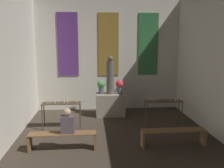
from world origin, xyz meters
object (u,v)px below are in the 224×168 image
(flower_vase_left, at_px, (101,86))
(flower_vase_right, at_px, (120,86))
(candle_rack_right, at_px, (163,104))
(pew_back_left, at_px, (63,138))
(statue, at_px, (110,76))
(altar, at_px, (110,104))
(pew_back_right, at_px, (173,134))
(person_seated, at_px, (68,122))
(candle_rack_left, at_px, (61,107))

(flower_vase_left, relative_size, flower_vase_right, 1.00)
(candle_rack_right, xyz_separation_m, pew_back_left, (-3.30, -1.80, -0.40))
(statue, xyz_separation_m, flower_vase_left, (-0.37, -0.00, -0.38))
(flower_vase_left, bearing_deg, pew_back_left, -110.54)
(flower_vase_left, height_order, flower_vase_right, same)
(altar, distance_m, flower_vase_right, 0.84)
(statue, relative_size, pew_back_left, 0.83)
(pew_back_left, xyz_separation_m, pew_back_right, (3.09, 0.00, 0.00))
(candle_rack_right, distance_m, pew_back_right, 1.86)
(pew_back_right, height_order, person_seated, person_seated)
(candle_rack_right, bearing_deg, candle_rack_left, -179.97)
(pew_back_left, relative_size, pew_back_right, 1.00)
(altar, bearing_deg, flower_vase_left, 180.00)
(candle_rack_left, bearing_deg, altar, 37.28)
(flower_vase_left, xyz_separation_m, candle_rack_left, (-1.40, -1.34, -0.45))
(altar, relative_size, candle_rack_right, 0.86)
(altar, distance_m, pew_back_right, 3.50)
(candle_rack_left, height_order, candle_rack_right, candle_rack_left)
(altar, xyz_separation_m, pew_back_left, (-1.54, -3.14, -0.10))
(flower_vase_left, xyz_separation_m, person_seated, (-1.03, -3.14, -0.42))
(statue, distance_m, person_seated, 3.53)
(flower_vase_right, xyz_separation_m, pew_back_left, (-1.91, -3.14, -0.86))
(pew_back_left, bearing_deg, candle_rack_right, 28.57)
(pew_back_right, bearing_deg, pew_back_left, 180.00)
(statue, xyz_separation_m, flower_vase_right, (0.37, -0.00, -0.38))
(altar, height_order, person_seated, person_seated)
(flower_vase_right, relative_size, candle_rack_right, 0.42)
(statue, bearing_deg, altar, -90.00)
(candle_rack_left, relative_size, candle_rack_right, 1.00)
(altar, relative_size, pew_back_left, 0.62)
(pew_back_left, distance_m, pew_back_right, 3.09)
(flower_vase_left, bearing_deg, candle_rack_right, -32.26)
(person_seated, bearing_deg, flower_vase_left, 71.80)
(altar, relative_size, statue, 0.75)
(pew_back_right, bearing_deg, person_seated, 180.00)
(flower_vase_left, relative_size, pew_back_right, 0.30)
(altar, relative_size, flower_vase_right, 2.07)
(altar, distance_m, person_seated, 3.46)
(flower_vase_right, relative_size, pew_back_left, 0.30)
(flower_vase_left, distance_m, flower_vase_right, 0.73)
(statue, height_order, person_seated, statue)
(statue, height_order, candle_rack_right, statue)
(altar, height_order, statue, statue)
(altar, relative_size, pew_back_right, 0.62)
(pew_back_left, bearing_deg, altar, 63.85)
(statue, bearing_deg, pew_back_left, -116.15)
(flower_vase_right, distance_m, pew_back_left, 3.78)
(flower_vase_left, distance_m, pew_back_right, 3.78)
(altar, distance_m, flower_vase_left, 0.84)
(altar, xyz_separation_m, candle_rack_right, (1.76, -1.34, 0.31))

